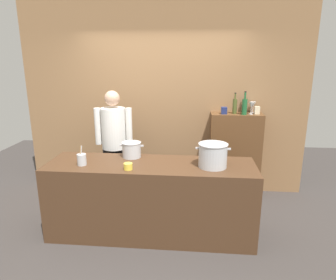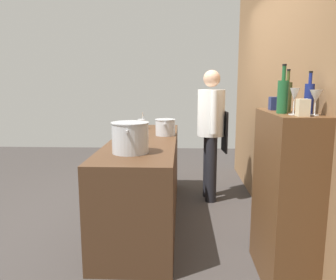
{
  "view_description": "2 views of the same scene",
  "coord_description": "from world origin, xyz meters",
  "px_view_note": "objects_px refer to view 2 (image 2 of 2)",
  "views": [
    {
      "loc": [
        0.51,
        -3.26,
        2.08
      ],
      "look_at": [
        0.17,
        0.37,
        1.09
      ],
      "focal_mm": 32.02,
      "sensor_mm": 36.0,
      "label": 1
    },
    {
      "loc": [
        3.55,
        0.41,
        1.51
      ],
      "look_at": [
        0.19,
        0.27,
        0.92
      ],
      "focal_mm": 35.49,
      "sensor_mm": 36.0,
      "label": 2
    }
  ],
  "objects_px": {
    "stockpot_large": "(130,138)",
    "spice_tin_cream": "(303,108)",
    "stockpot_small": "(165,127)",
    "spice_tin_navy": "(275,103)",
    "wine_bottle_olive": "(287,96)",
    "wine_glass_tall": "(316,97)",
    "utensil_crock": "(142,124)",
    "wine_glass_short": "(294,96)",
    "chef": "(211,126)",
    "butter_jar": "(128,133)",
    "wine_bottle_green": "(283,96)",
    "wine_bottle_cobalt": "(309,98)"
  },
  "relations": [
    {
      "from": "stockpot_large",
      "to": "spice_tin_cream",
      "type": "distance_m",
      "value": 1.43
    },
    {
      "from": "stockpot_small",
      "to": "spice_tin_navy",
      "type": "distance_m",
      "value": 1.54
    },
    {
      "from": "stockpot_large",
      "to": "spice_tin_navy",
      "type": "distance_m",
      "value": 1.23
    },
    {
      "from": "wine_bottle_olive",
      "to": "wine_glass_tall",
      "type": "height_order",
      "value": "wine_bottle_olive"
    },
    {
      "from": "utensil_crock",
      "to": "wine_glass_short",
      "type": "relative_size",
      "value": 1.26
    },
    {
      "from": "stockpot_small",
      "to": "utensil_crock",
      "type": "relative_size",
      "value": 1.33
    },
    {
      "from": "stockpot_large",
      "to": "wine_glass_tall",
      "type": "xyz_separation_m",
      "value": [
        0.65,
        1.31,
        0.38
      ]
    },
    {
      "from": "utensil_crock",
      "to": "spice_tin_navy",
      "type": "bearing_deg",
      "value": 36.42
    },
    {
      "from": "stockpot_small",
      "to": "wine_glass_short",
      "type": "xyz_separation_m",
      "value": [
        1.58,
        0.93,
        0.43
      ]
    },
    {
      "from": "spice_tin_cream",
      "to": "chef",
      "type": "bearing_deg",
      "value": -169.04
    },
    {
      "from": "spice_tin_cream",
      "to": "stockpot_large",
      "type": "bearing_deg",
      "value": -119.58
    },
    {
      "from": "butter_jar",
      "to": "spice_tin_navy",
      "type": "relative_size",
      "value": 0.96
    },
    {
      "from": "chef",
      "to": "wine_glass_tall",
      "type": "distance_m",
      "value": 2.11
    },
    {
      "from": "wine_glass_short",
      "to": "wine_glass_tall",
      "type": "height_order",
      "value": "wine_glass_short"
    },
    {
      "from": "stockpot_large",
      "to": "wine_bottle_green",
      "type": "height_order",
      "value": "wine_bottle_green"
    },
    {
      "from": "stockpot_small",
      "to": "butter_jar",
      "type": "distance_m",
      "value": 0.44
    },
    {
      "from": "stockpot_large",
      "to": "butter_jar",
      "type": "distance_m",
      "value": 0.95
    },
    {
      "from": "chef",
      "to": "wine_bottle_olive",
      "type": "xyz_separation_m",
      "value": [
        1.72,
        0.39,
        0.45
      ]
    },
    {
      "from": "wine_bottle_green",
      "to": "spice_tin_cream",
      "type": "distance_m",
      "value": 0.22
    },
    {
      "from": "spice_tin_navy",
      "to": "wine_glass_short",
      "type": "bearing_deg",
      "value": 2.31
    },
    {
      "from": "utensil_crock",
      "to": "stockpot_large",
      "type": "bearing_deg",
      "value": 3.14
    },
    {
      "from": "wine_bottle_green",
      "to": "wine_glass_short",
      "type": "bearing_deg",
      "value": 23.77
    },
    {
      "from": "stockpot_large",
      "to": "wine_bottle_olive",
      "type": "height_order",
      "value": "wine_bottle_olive"
    },
    {
      "from": "butter_jar",
      "to": "wine_bottle_cobalt",
      "type": "xyz_separation_m",
      "value": [
        1.45,
        1.49,
        0.47
      ]
    },
    {
      "from": "stockpot_small",
      "to": "utensil_crock",
      "type": "xyz_separation_m",
      "value": [
        -0.51,
        -0.34,
        -0.03
      ]
    },
    {
      "from": "utensil_crock",
      "to": "wine_bottle_olive",
      "type": "relative_size",
      "value": 0.73
    },
    {
      "from": "utensil_crock",
      "to": "wine_bottle_green",
      "type": "distance_m",
      "value": 2.38
    },
    {
      "from": "chef",
      "to": "wine_glass_tall",
      "type": "bearing_deg",
      "value": -171.08
    },
    {
      "from": "stockpot_large",
      "to": "wine_bottle_cobalt",
      "type": "height_order",
      "value": "wine_bottle_cobalt"
    },
    {
      "from": "butter_jar",
      "to": "utensil_crock",
      "type": "bearing_deg",
      "value": 170.47
    },
    {
      "from": "butter_jar",
      "to": "wine_glass_short",
      "type": "distance_m",
      "value": 2.11
    },
    {
      "from": "stockpot_large",
      "to": "spice_tin_cream",
      "type": "bearing_deg",
      "value": 60.42
    },
    {
      "from": "butter_jar",
      "to": "wine_bottle_cobalt",
      "type": "relative_size",
      "value": 0.34
    },
    {
      "from": "stockpot_large",
      "to": "wine_glass_short",
      "type": "bearing_deg",
      "value": 63.24
    },
    {
      "from": "wine_glass_short",
      "to": "wine_bottle_cobalt",
      "type": "bearing_deg",
      "value": 121.99
    },
    {
      "from": "wine_bottle_green",
      "to": "wine_bottle_cobalt",
      "type": "relative_size",
      "value": 1.17
    },
    {
      "from": "wine_glass_short",
      "to": "spice_tin_navy",
      "type": "distance_m",
      "value": 0.4
    },
    {
      "from": "chef",
      "to": "wine_bottle_olive",
      "type": "height_order",
      "value": "chef"
    },
    {
      "from": "wine_bottle_green",
      "to": "spice_tin_navy",
      "type": "bearing_deg",
      "value": 174.05
    },
    {
      "from": "utensil_crock",
      "to": "wine_bottle_green",
      "type": "xyz_separation_m",
      "value": [
        1.99,
        1.22,
        0.45
      ]
    },
    {
      "from": "stockpot_small",
      "to": "wine_bottle_cobalt",
      "type": "xyz_separation_m",
      "value": [
        1.5,
        1.06,
        0.41
      ]
    },
    {
      "from": "butter_jar",
      "to": "wine_bottle_olive",
      "type": "distance_m",
      "value": 1.96
    },
    {
      "from": "spice_tin_navy",
      "to": "utensil_crock",
      "type": "bearing_deg",
      "value": -143.58
    },
    {
      "from": "butter_jar",
      "to": "spice_tin_cream",
      "type": "bearing_deg",
      "value": 40.66
    },
    {
      "from": "spice_tin_cream",
      "to": "wine_bottle_cobalt",
      "type": "bearing_deg",
      "value": 150.1
    },
    {
      "from": "wine_bottle_green",
      "to": "wine_glass_short",
      "type": "height_order",
      "value": "wine_bottle_green"
    },
    {
      "from": "stockpot_small",
      "to": "wine_bottle_cobalt",
      "type": "height_order",
      "value": "wine_bottle_cobalt"
    },
    {
      "from": "wine_glass_tall",
      "to": "utensil_crock",
      "type": "bearing_deg",
      "value": -146.91
    },
    {
      "from": "stockpot_large",
      "to": "chef",
      "type": "bearing_deg",
      "value": 148.83
    },
    {
      "from": "wine_glass_short",
      "to": "stockpot_small",
      "type": "bearing_deg",
      "value": -149.45
    }
  ]
}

